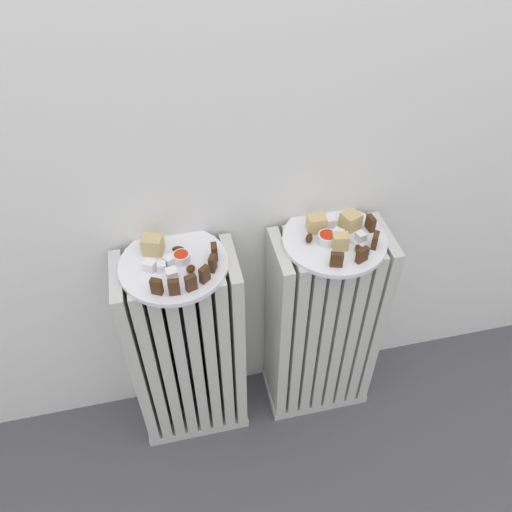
% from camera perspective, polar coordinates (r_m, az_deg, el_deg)
% --- Properties ---
extents(ground_plane, '(6.00, 6.00, 0.00)m').
position_cam_1_polar(ground_plane, '(1.64, 2.33, -23.78)').
color(ground_plane, '#4C4C51').
extents(radiator_left, '(0.31, 0.17, 0.66)m').
position_cam_1_polar(radiator_left, '(1.47, -7.54, -10.35)').
color(radiator_left, silver).
rests_on(radiator_left, ground_plane).
extents(radiator_right, '(0.31, 0.17, 0.66)m').
position_cam_1_polar(radiator_right, '(1.52, 7.23, -7.76)').
color(radiator_right, silver).
rests_on(radiator_right, ground_plane).
extents(plate_left, '(0.25, 0.25, 0.01)m').
position_cam_1_polar(plate_left, '(1.21, -9.02, -0.92)').
color(plate_left, white).
rests_on(plate_left, radiator_left).
extents(plate_right, '(0.25, 0.25, 0.01)m').
position_cam_1_polar(plate_right, '(1.27, 8.59, 1.78)').
color(plate_right, white).
rests_on(plate_right, radiator_right).
extents(dark_cake_slice_left_0, '(0.03, 0.02, 0.04)m').
position_cam_1_polar(dark_cake_slice_left_0, '(1.13, -10.85, -3.31)').
color(dark_cake_slice_left_0, '#472B19').
rests_on(dark_cake_slice_left_0, plate_left).
extents(dark_cake_slice_left_1, '(0.03, 0.02, 0.04)m').
position_cam_1_polar(dark_cake_slice_left_1, '(1.12, -8.99, -3.39)').
color(dark_cake_slice_left_1, '#472B19').
rests_on(dark_cake_slice_left_1, plate_left).
extents(dark_cake_slice_left_2, '(0.03, 0.02, 0.04)m').
position_cam_1_polar(dark_cake_slice_left_2, '(1.13, -7.15, -2.93)').
color(dark_cake_slice_left_2, '#472B19').
rests_on(dark_cake_slice_left_2, plate_left).
extents(dark_cake_slice_left_3, '(0.03, 0.03, 0.04)m').
position_cam_1_polar(dark_cake_slice_left_3, '(1.14, -5.66, -2.01)').
color(dark_cake_slice_left_3, '#472B19').
rests_on(dark_cake_slice_left_3, plate_left).
extents(dark_cake_slice_left_4, '(0.02, 0.03, 0.04)m').
position_cam_1_polar(dark_cake_slice_left_4, '(1.16, -4.77, -0.80)').
color(dark_cake_slice_left_4, '#472B19').
rests_on(dark_cake_slice_left_4, plate_left).
extents(dark_cake_slice_left_5, '(0.01, 0.03, 0.04)m').
position_cam_1_polar(dark_cake_slice_left_5, '(1.19, -4.59, 0.47)').
color(dark_cake_slice_left_5, '#472B19').
rests_on(dark_cake_slice_left_5, plate_left).
extents(marble_cake_slice_left_0, '(0.06, 0.05, 0.04)m').
position_cam_1_polar(marble_cake_slice_left_0, '(1.22, -11.25, 1.20)').
color(marble_cake_slice_left_0, tan).
rests_on(marble_cake_slice_left_0, plate_left).
extents(turkish_delight_left_0, '(0.02, 0.02, 0.02)m').
position_cam_1_polar(turkish_delight_left_0, '(1.19, -10.31, -1.16)').
color(turkish_delight_left_0, white).
rests_on(turkish_delight_left_0, plate_left).
extents(turkish_delight_left_1, '(0.03, 0.03, 0.02)m').
position_cam_1_polar(turkish_delight_left_1, '(1.20, -9.46, -0.50)').
color(turkish_delight_left_1, white).
rests_on(turkish_delight_left_1, plate_left).
extents(turkish_delight_left_2, '(0.03, 0.03, 0.02)m').
position_cam_1_polar(turkish_delight_left_2, '(1.19, -11.52, -1.05)').
color(turkish_delight_left_2, white).
rests_on(turkish_delight_left_2, plate_left).
extents(turkish_delight_left_3, '(0.03, 0.03, 0.02)m').
position_cam_1_polar(turkish_delight_left_3, '(1.16, -9.21, -1.96)').
color(turkish_delight_left_3, white).
rests_on(turkish_delight_left_3, plate_left).
extents(medjool_date_left_0, '(0.03, 0.02, 0.01)m').
position_cam_1_polar(medjool_date_left_0, '(1.23, -8.52, 0.76)').
color(medjool_date_left_0, '#3D1E0F').
rests_on(medjool_date_left_0, plate_left).
extents(medjool_date_left_1, '(0.03, 0.03, 0.02)m').
position_cam_1_polar(medjool_date_left_1, '(1.17, -7.18, -1.40)').
color(medjool_date_left_1, '#3D1E0F').
rests_on(medjool_date_left_1, plate_left).
extents(jam_bowl_left, '(0.04, 0.04, 0.02)m').
position_cam_1_polar(jam_bowl_left, '(1.20, -8.17, -0.14)').
color(jam_bowl_left, white).
rests_on(jam_bowl_left, plate_left).
extents(dark_cake_slice_right_0, '(0.03, 0.02, 0.04)m').
position_cam_1_polar(dark_cake_slice_right_0, '(1.18, 8.84, -0.40)').
color(dark_cake_slice_right_0, '#472B19').
rests_on(dark_cake_slice_right_0, plate_right).
extents(dark_cake_slice_right_1, '(0.03, 0.02, 0.04)m').
position_cam_1_polar(dark_cake_slice_right_1, '(1.21, 11.57, 0.12)').
color(dark_cake_slice_right_1, '#472B19').
rests_on(dark_cake_slice_right_1, plate_right).
extents(dark_cake_slice_right_2, '(0.03, 0.03, 0.04)m').
position_cam_1_polar(dark_cake_slice_right_2, '(1.25, 12.92, 1.68)').
color(dark_cake_slice_right_2, '#472B19').
rests_on(dark_cake_slice_right_2, plate_right).
extents(dark_cake_slice_right_3, '(0.02, 0.03, 0.04)m').
position_cam_1_polar(dark_cake_slice_right_3, '(1.29, 12.45, 3.53)').
color(dark_cake_slice_right_3, '#472B19').
rests_on(dark_cake_slice_right_3, plate_right).
extents(marble_cake_slice_right_0, '(0.05, 0.05, 0.04)m').
position_cam_1_polar(marble_cake_slice_right_0, '(1.29, 10.33, 3.84)').
color(marble_cake_slice_right_0, tan).
rests_on(marble_cake_slice_right_0, plate_right).
extents(marble_cake_slice_right_1, '(0.05, 0.04, 0.04)m').
position_cam_1_polar(marble_cake_slice_right_1, '(1.27, 6.64, 3.56)').
color(marble_cake_slice_right_1, tan).
rests_on(marble_cake_slice_right_1, plate_right).
extents(marble_cake_slice_right_2, '(0.04, 0.03, 0.04)m').
position_cam_1_polar(marble_cake_slice_right_2, '(1.23, 9.23, 1.60)').
color(marble_cake_slice_right_2, tan).
rests_on(marble_cake_slice_right_2, plate_right).
extents(turkish_delight_right_0, '(0.03, 0.03, 0.02)m').
position_cam_1_polar(turkish_delight_right_0, '(1.26, 8.96, 2.34)').
color(turkish_delight_right_0, white).
rests_on(turkish_delight_right_0, plate_right).
extents(turkish_delight_right_1, '(0.03, 0.03, 0.02)m').
position_cam_1_polar(turkish_delight_right_1, '(1.29, 8.12, 3.74)').
color(turkish_delight_right_1, white).
rests_on(turkish_delight_right_1, plate_right).
extents(turkish_delight_right_2, '(0.03, 0.03, 0.02)m').
position_cam_1_polar(turkish_delight_right_2, '(1.26, 11.41, 2.10)').
color(turkish_delight_right_2, white).
rests_on(turkish_delight_right_2, plate_right).
extents(medjool_date_right_0, '(0.03, 0.03, 0.02)m').
position_cam_1_polar(medjool_date_right_0, '(1.24, 5.84, 1.95)').
color(medjool_date_right_0, '#3D1E0F').
rests_on(medjool_date_right_0, plate_right).
extents(medjool_date_right_1, '(0.02, 0.03, 0.02)m').
position_cam_1_polar(medjool_date_right_1, '(1.23, 11.22, 0.75)').
color(medjool_date_right_1, '#3D1E0F').
rests_on(medjool_date_right_1, plate_right).
extents(jam_bowl_right, '(0.05, 0.05, 0.02)m').
position_cam_1_polar(jam_bowl_right, '(1.24, 7.82, 2.01)').
color(jam_bowl_right, white).
rests_on(jam_bowl_right, plate_right).
extents(fork, '(0.06, 0.09, 0.00)m').
position_cam_1_polar(fork, '(1.26, 10.54, 1.53)').
color(fork, silver).
rests_on(fork, plate_right).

